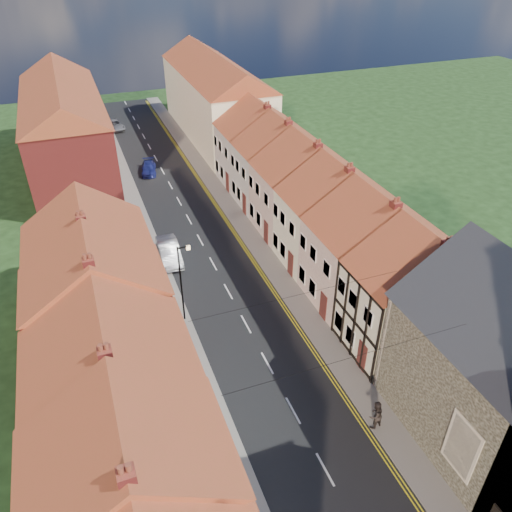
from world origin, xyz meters
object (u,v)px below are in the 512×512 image
at_px(lamppost, 182,279).
at_px(car_distant, 114,125).
at_px(car_far, 149,168).
at_px(car_mid, 169,252).
at_px(pedestrian_right, 375,415).

distance_m(lamppost, car_distant, 42.27).
relative_size(lamppost, car_far, 1.56).
distance_m(car_mid, car_far, 18.22).
bearing_deg(car_distant, car_far, -95.42).
distance_m(lamppost, pedestrian_right, 14.90).
bearing_deg(lamppost, pedestrian_right, -59.26).
height_order(lamppost, car_mid, lamppost).
height_order(car_mid, pedestrian_right, pedestrian_right).
bearing_deg(car_far, car_mid, -84.89).
bearing_deg(car_mid, pedestrian_right, -69.18).
relative_size(lamppost, pedestrian_right, 3.22).
relative_size(lamppost, car_mid, 1.29).
bearing_deg(car_far, pedestrian_right, -71.92).
xyz_separation_m(car_mid, pedestrian_right, (6.89, -20.59, 0.28)).
bearing_deg(car_mid, car_far, 86.99).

